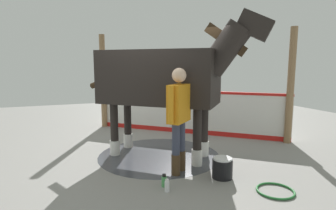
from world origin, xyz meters
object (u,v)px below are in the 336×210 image
at_px(handler, 179,113).
at_px(bottle_spray, 164,181).
at_px(horse, 165,78).
at_px(hose_coil, 275,191).
at_px(bottle_shampoo, 167,186).
at_px(wash_bucket, 222,168).

height_order(handler, bottle_spray, handler).
bearing_deg(bottle_spray, horse, -110.64).
height_order(handler, hose_coil, handler).
relative_size(horse, bottle_shampoo, 15.08).
height_order(wash_bucket, bottle_shampoo, wash_bucket).
height_order(bottle_shampoo, hose_coil, bottle_shampoo).
distance_m(handler, bottle_shampoo, 1.22).
relative_size(bottle_shampoo, hose_coil, 0.35).
distance_m(wash_bucket, bottle_spray, 1.01).
bearing_deg(handler, wash_bucket, -171.72).
xyz_separation_m(bottle_shampoo, bottle_spray, (-0.02, -0.18, 0.00)).
bearing_deg(bottle_shampoo, hose_coil, 158.86).
height_order(horse, wash_bucket, horse).
height_order(wash_bucket, hose_coil, wash_bucket).
bearing_deg(bottle_shampoo, wash_bucket, -171.82).
bearing_deg(bottle_spray, wash_bucket, 178.17).
xyz_separation_m(handler, bottle_spray, (0.42, 0.43, -0.96)).
relative_size(bottle_spray, hose_coil, 0.36).
bearing_deg(handler, bottle_spray, 92.80).
distance_m(wash_bucket, bottle_shampoo, 1.04).
height_order(horse, handler, horse).
distance_m(bottle_shampoo, hose_coil, 1.59).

